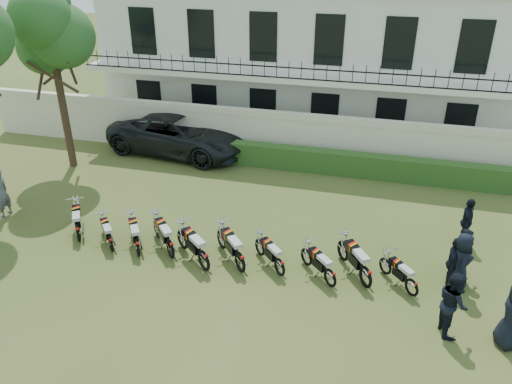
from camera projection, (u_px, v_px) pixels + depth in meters
ground at (231, 256)px, 16.05m from camera, size 100.00×100.00×0.00m
perimeter_wall at (284, 136)px, 22.39m from camera, size 30.00×0.35×2.30m
hedge at (302, 159)px, 21.78m from camera, size 18.00×0.60×1.00m
building at (309, 52)px, 26.35m from camera, size 20.40×9.60×7.40m
tree_west_near at (50, 29)px, 19.72m from camera, size 3.40×3.20×7.90m
motorcycle_0 at (78, 229)px, 16.59m from camera, size 1.12×1.67×1.05m
motorcycle_1 at (110, 240)px, 16.08m from camera, size 1.20×1.36×0.94m
motorcycle_2 at (137, 243)px, 15.83m from camera, size 1.14×1.62×1.03m
motorcycle_3 at (170, 244)px, 15.73m from camera, size 1.43×1.56×1.10m
motorcycle_4 at (204, 256)px, 15.11m from camera, size 1.67×1.48×1.16m
motorcycle_5 at (240, 258)px, 15.05m from camera, size 1.46×1.65×1.15m
motorcycle_6 at (280, 263)px, 14.92m from camera, size 1.30×1.37×0.98m
motorcycle_7 at (330, 274)px, 14.45m from camera, size 1.31×1.35×0.98m
motorcycle_8 at (366, 272)px, 14.39m from camera, size 1.23×1.81×1.14m
motorcycle_9 at (412, 284)px, 14.09m from camera, size 1.17×1.32×0.92m
suv at (179, 134)px, 23.37m from camera, size 6.99×3.90×1.85m
inspector at (1, 193)px, 17.99m from camera, size 0.50×0.71×1.86m
officer_1 at (453, 303)px, 12.60m from camera, size 0.87×1.02×1.81m
officer_2 at (453, 263)px, 14.31m from camera, size 0.53×1.00×1.63m
officer_3 at (461, 262)px, 14.18m from camera, size 0.63×0.92×1.82m
officer_4 at (463, 252)px, 14.83m from camera, size 0.62×0.78×1.58m
officer_5 at (467, 222)px, 16.36m from camera, size 0.51×1.01×1.65m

